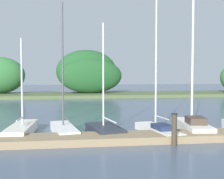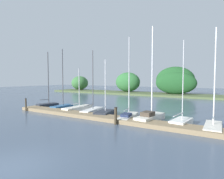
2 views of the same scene
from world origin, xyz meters
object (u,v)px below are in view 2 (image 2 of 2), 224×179
at_px(sailboat_2, 79,108).
at_px(sailboat_6, 151,116).
at_px(sailboat_3, 93,110).
at_px(mooring_piling_0, 26,105).
at_px(sailboat_0, 48,104).
at_px(sailboat_5, 128,115).
at_px(sailboat_8, 213,125).
at_px(sailboat_1, 63,105).
at_px(sailboat_7, 182,121).
at_px(mooring_piling_1, 116,116).
at_px(sailboat_4, 105,113).

bearing_deg(sailboat_2, sailboat_6, -90.74).
relative_size(sailboat_3, mooring_piling_0, 4.62).
relative_size(sailboat_0, sailboat_5, 0.95).
xyz_separation_m(sailboat_2, sailboat_6, (9.25, -0.63, 0.15)).
bearing_deg(sailboat_8, sailboat_0, 86.41).
bearing_deg(sailboat_2, sailboat_3, -89.56).
relative_size(sailboat_1, sailboat_8, 1.00).
distance_m(sailboat_5, sailboat_6, 2.15).
relative_size(sailboat_7, mooring_piling_1, 4.78).
height_order(sailboat_7, mooring_piling_1, sailboat_7).
bearing_deg(sailboat_8, sailboat_7, 82.59).
bearing_deg(sailboat_4, sailboat_8, -103.36).
distance_m(sailboat_3, sailboat_8, 12.15).
bearing_deg(sailboat_7, mooring_piling_1, 126.91).
height_order(sailboat_0, sailboat_7, sailboat_0).
xyz_separation_m(sailboat_2, mooring_piling_0, (-5.27, -3.43, 0.45)).
distance_m(sailboat_4, sailboat_6, 4.96).
xyz_separation_m(sailboat_1, mooring_piling_1, (9.98, -3.50, 0.32)).
relative_size(sailboat_2, sailboat_6, 0.60).
relative_size(sailboat_1, sailboat_5, 0.98).
bearing_deg(sailboat_4, sailboat_2, 68.61).
bearing_deg(sailboat_6, sailboat_7, -85.58).
height_order(sailboat_1, sailboat_5, sailboat_5).
relative_size(sailboat_7, mooring_piling_0, 4.60).
distance_m(sailboat_0, mooring_piling_1, 12.98).
bearing_deg(sailboat_1, sailboat_5, -100.09).
height_order(sailboat_0, sailboat_8, sailboat_8).
bearing_deg(sailboat_3, mooring_piling_0, 103.57).
xyz_separation_m(sailboat_4, mooring_piling_0, (-9.57, -2.70, 0.47)).
bearing_deg(mooring_piling_1, sailboat_5, 91.47).
bearing_deg(sailboat_5, sailboat_8, -99.78).
height_order(sailboat_8, mooring_piling_1, sailboat_8).
bearing_deg(sailboat_8, sailboat_4, 87.46).
height_order(sailboat_6, mooring_piling_0, sailboat_6).
bearing_deg(sailboat_3, sailboat_4, -116.85).
xyz_separation_m(sailboat_5, sailboat_8, (7.16, -0.05, -0.03)).
relative_size(sailboat_5, mooring_piling_0, 5.12).
xyz_separation_m(sailboat_2, sailboat_8, (14.29, -1.00, 0.03)).
height_order(sailboat_3, mooring_piling_1, sailboat_3).
distance_m(sailboat_2, sailboat_6, 9.27).
distance_m(sailboat_3, sailboat_4, 2.21).
bearing_deg(sailboat_6, sailboat_4, 97.84).
bearing_deg(sailboat_0, sailboat_3, -77.52).
relative_size(sailboat_3, sailboat_6, 0.82).
bearing_deg(mooring_piling_0, mooring_piling_1, -0.03).
bearing_deg(sailboat_1, sailboat_6, -97.57).
distance_m(sailboat_6, sailboat_8, 5.05).
relative_size(sailboat_2, mooring_piling_0, 3.37).
distance_m(sailboat_1, sailboat_3, 4.96).
bearing_deg(sailboat_1, sailboat_0, 89.44).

